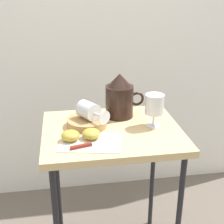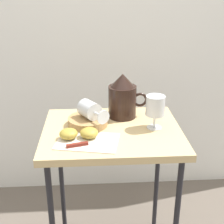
% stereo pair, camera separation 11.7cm
% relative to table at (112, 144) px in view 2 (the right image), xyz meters
% --- Properties ---
extents(curtain_drape, '(2.40, 0.03, 1.86)m').
position_rel_table_xyz_m(curtain_drape, '(0.00, 0.65, 0.27)').
color(curtain_drape, white).
rests_on(curtain_drape, ground_plane).
extents(table, '(0.59, 0.48, 0.74)m').
position_rel_table_xyz_m(table, '(0.00, 0.00, 0.00)').
color(table, tan).
rests_on(table, ground_plane).
extents(linen_napkin, '(0.27, 0.21, 0.00)m').
position_rel_table_xyz_m(linen_napkin, '(-0.10, -0.11, 0.08)').
color(linen_napkin, silver).
rests_on(linen_napkin, table).
extents(basket_tray, '(0.17, 0.17, 0.03)m').
position_rel_table_xyz_m(basket_tray, '(-0.10, 0.05, 0.09)').
color(basket_tray, '#AD8451').
rests_on(basket_tray, table).
extents(pitcher, '(0.18, 0.13, 0.21)m').
position_rel_table_xyz_m(pitcher, '(0.06, 0.13, 0.16)').
color(pitcher, black).
rests_on(pitcher, table).
extents(wine_glass_upright, '(0.08, 0.08, 0.15)m').
position_rel_table_xyz_m(wine_glass_upright, '(0.18, 0.00, 0.17)').
color(wine_glass_upright, silver).
rests_on(wine_glass_upright, table).
extents(wine_glass_tipped_near, '(0.14, 0.16, 0.08)m').
position_rel_table_xyz_m(wine_glass_tipped_near, '(-0.09, 0.05, 0.15)').
color(wine_glass_tipped_near, silver).
rests_on(wine_glass_tipped_near, basket_tray).
extents(apple_half_left, '(0.07, 0.07, 0.04)m').
position_rel_table_xyz_m(apple_half_left, '(-0.18, -0.08, 0.10)').
color(apple_half_left, '#B29938').
rests_on(apple_half_left, linen_napkin).
extents(apple_half_right, '(0.07, 0.07, 0.04)m').
position_rel_table_xyz_m(apple_half_right, '(-0.10, -0.08, 0.10)').
color(apple_half_right, '#B29938').
rests_on(apple_half_right, linen_napkin).
extents(knife, '(0.20, 0.07, 0.01)m').
position_rel_table_xyz_m(knife, '(-0.11, -0.14, 0.08)').
color(knife, silver).
rests_on(knife, linen_napkin).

